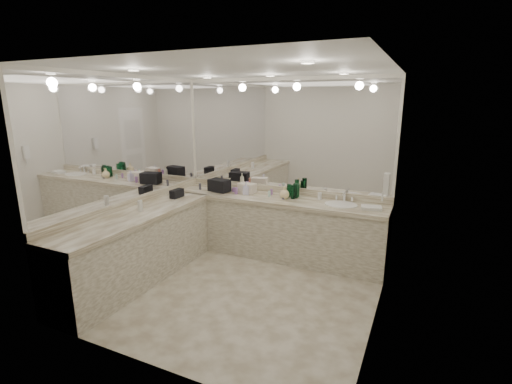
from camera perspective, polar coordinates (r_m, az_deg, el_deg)
The scene contains 37 objects.
floor at distance 4.72m, azimuth -2.72°, elevation -14.86°, with size 3.20×3.20×0.00m, color beige.
ceiling at distance 4.15m, azimuth -3.15°, elevation 18.40°, with size 3.20×3.20×0.00m, color white.
wall_back at distance 5.60m, azimuth 4.26°, elevation 3.87°, with size 3.20×0.02×2.60m, color silver.
wall_left at distance 5.18m, azimuth -18.79°, elevation 2.34°, with size 0.02×3.00×2.60m, color silver.
wall_right at distance 3.80m, azimuth 18.96°, elevation -1.69°, with size 0.02×3.00×2.60m, color silver.
vanity_back_base at distance 5.55m, azimuth 2.99°, elevation -5.61°, with size 3.20×0.60×0.84m, color beige.
vanity_back_top at distance 5.41m, azimuth 3.01°, elevation -1.14°, with size 3.20×0.64×0.06m, color beige.
vanity_left_base at distance 5.02m, azimuth -17.85°, elevation -8.45°, with size 0.60×2.40×0.84m, color beige.
vanity_left_top at distance 4.87m, azimuth -18.15°, elevation -3.56°, with size 0.64×2.42×0.06m, color beige.
backsplash_back at distance 5.65m, azimuth 4.12°, elevation 0.34°, with size 3.20×0.04×0.10m, color beige.
backsplash_left at distance 5.25m, azimuth -18.34°, elevation -1.42°, with size 0.04×3.00×0.10m, color beige.
mirror_back at distance 5.52m, azimuth 4.30°, elevation 8.70°, with size 3.12×0.01×1.55m, color white.
mirror_left at distance 5.11m, azimuth -19.11°, elevation 7.56°, with size 0.01×2.92×1.55m, color white.
sink at distance 5.15m, azimuth 12.92°, elevation -1.97°, with size 0.44×0.44×0.03m, color white.
faucet at distance 5.33m, azimuth 13.44°, elevation -0.63°, with size 0.24×0.16×0.14m, color silver.
wall_phone at distance 4.47m, azimuth 19.44°, elevation 1.20°, with size 0.06×0.10×0.24m, color white.
door at distance 3.41m, azimuth 17.46°, elevation -7.80°, with size 0.02×0.82×2.10m, color white.
black_toiletry_bag at distance 5.74m, azimuth -5.66°, elevation 0.94°, with size 0.32×0.20×0.18m, color black.
black_bag_spill at distance 5.50m, azimuth -12.08°, elevation -0.23°, with size 0.10×0.22×0.12m, color black.
cream_cosmetic_case at distance 5.64m, azimuth -1.39°, elevation 0.59°, with size 0.26×0.16×0.15m, color silver.
hand_towel at distance 5.03m, azimuth 17.33°, elevation -2.33°, with size 0.25×0.17×0.04m, color white.
lotion_left at distance 4.93m, azimuth -17.39°, elevation -2.06°, with size 0.06×0.06×0.14m, color white.
soap_bottle_a at distance 5.79m, azimuth -4.03°, elevation 1.18°, with size 0.08×0.08×0.20m, color white.
soap_bottle_b at distance 5.54m, azimuth -1.55°, elevation 0.58°, with size 0.09×0.09×0.19m, color silver.
soap_bottle_c at distance 5.32m, azimuth 4.41°, elevation -0.07°, with size 0.14×0.14×0.18m, color beige.
green_bottle_0 at distance 5.32m, azimuth 5.72°, elevation 0.02°, with size 0.07×0.07×0.20m, color #0F542D.
green_bottle_1 at distance 5.44m, azimuth 5.14°, elevation 0.25°, with size 0.07×0.07×0.19m, color #0F542D.
green_bottle_2 at distance 5.36m, azimuth 6.11°, elevation 0.18°, with size 0.07×0.07×0.21m, color #0F542D.
green_bottle_3 at distance 5.44m, azimuth 6.36°, elevation 0.24°, with size 0.07×0.07×0.19m, color #0F542D.
amenity_bottle_0 at distance 5.34m, azimuth 9.77°, elevation -0.63°, with size 0.06×0.06×0.10m, color white.
amenity_bottle_1 at distance 5.59m, azimuth -3.09°, elevation 0.20°, with size 0.05×0.05×0.10m, color #9966B2.
amenity_bottle_2 at distance 5.55m, azimuth 2.40°, elevation 0.03°, with size 0.04×0.04×0.09m, color #9966B2.
amenity_bottle_3 at distance 5.29m, azimuth 4.23°, elevation -0.71°, with size 0.04×0.04×0.08m, color #3F3F4C.
amenity_bottle_4 at distance 5.93m, azimuth -8.61°, elevation 0.85°, with size 0.04×0.04×0.10m, color #3F3F4C.
amenity_bottle_5 at distance 5.43m, azimuth 2.07°, elevation -0.28°, with size 0.04×0.04×0.09m, color silver.
amenity_bottle_6 at distance 5.74m, azimuth -3.39°, elevation 0.37°, with size 0.06×0.06×0.06m, color #9966B2.
amenity_bottle_7 at distance 5.73m, azimuth -2.73°, elevation 0.74°, with size 0.04×0.04×0.14m, color #E57F66.
Camera 1 is at (1.94, -3.66, 2.27)m, focal length 26.00 mm.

